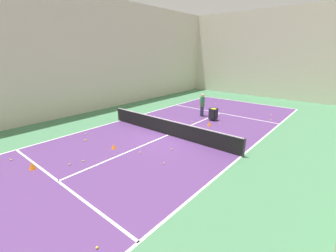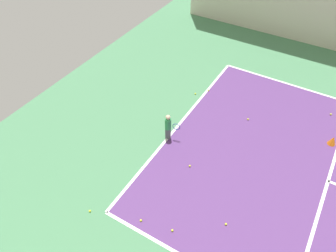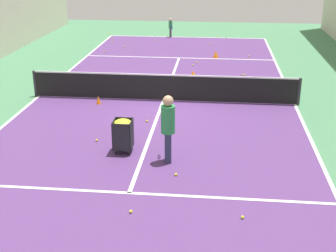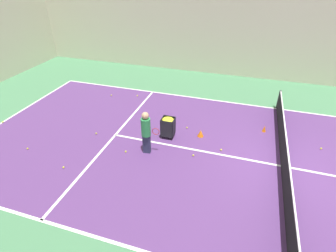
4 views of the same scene
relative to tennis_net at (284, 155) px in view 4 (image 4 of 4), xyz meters
name	(u,v)px [view 4 (image 4 of 4)]	position (x,y,z in m)	size (l,w,h in m)	color
ground_plane	(281,166)	(0.00, 0.00, -0.49)	(36.04, 36.04, 0.00)	#477F56
court_playing_area	(281,166)	(0.00, 0.00, -0.49)	(9.12, 24.12, 0.00)	#563370
line_baseline_far	(13,116)	(0.00, 12.06, -0.49)	(9.12, 0.10, 0.00)	white
line_sideline_right	(277,109)	(4.56, 0.00, -0.49)	(0.10, 24.12, 0.00)	white
line_service_far	(115,135)	(0.00, 6.63, -0.49)	(9.12, 0.10, 0.00)	white
line_centre_service	(281,166)	(0.00, 0.00, -0.49)	(0.10, 13.26, 0.00)	white
hall_enclosure_right	(292,1)	(8.60, 0.00, 3.99)	(0.15, 32.34, 8.96)	beige
tennis_net	(284,155)	(0.00, 0.00, 0.00)	(9.42, 0.10, 0.95)	#2D2D33
coach_at_net	(146,130)	(-0.68, 4.91, 0.51)	(0.39, 0.68, 1.75)	#2D3351
ball_cart	(168,124)	(0.55, 4.46, 0.14)	(0.49, 0.52, 0.91)	black
training_cone_0	(264,129)	(2.19, 0.61, -0.35)	(0.17, 0.17, 0.28)	orange
training_cone_1	(201,133)	(1.00, 3.16, -0.34)	(0.26, 0.26, 0.30)	orange
tennis_ball_0	(3,122)	(-0.64, 12.01, -0.46)	(0.07, 0.07, 0.07)	yellow
tennis_ball_5	(137,96)	(3.78, 7.24, -0.46)	(0.07, 0.07, 0.07)	yellow
tennis_ball_6	(126,152)	(-0.96, 5.69, -0.46)	(0.07, 0.07, 0.07)	yellow
tennis_ball_9	(28,149)	(-1.94, 9.45, -0.46)	(0.07, 0.07, 0.07)	yellow
tennis_ball_11	(63,167)	(-2.46, 7.41, -0.46)	(0.07, 0.07, 0.07)	yellow
tennis_ball_15	(193,155)	(-0.40, 3.15, -0.46)	(0.07, 0.07, 0.07)	yellow
tennis_ball_19	(187,128)	(1.43, 3.86, -0.46)	(0.07, 0.07, 0.07)	yellow
tennis_ball_20	(111,95)	(3.40, 8.61, -0.46)	(0.07, 0.07, 0.07)	yellow
tennis_ball_23	(321,148)	(1.53, -1.54, -0.46)	(0.07, 0.07, 0.07)	yellow
tennis_ball_28	(221,150)	(0.27, 2.19, -0.46)	(0.07, 0.07, 0.07)	yellow
tennis_ball_29	(96,133)	(-0.19, 7.44, -0.46)	(0.07, 0.07, 0.07)	yellow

